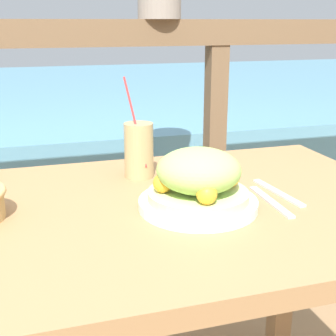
% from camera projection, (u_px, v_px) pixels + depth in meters
% --- Properties ---
extents(patio_table, '(1.14, 0.72, 0.72)m').
position_uv_depth(patio_table, '(154.00, 251.00, 1.00)').
color(patio_table, '#997047').
rests_on(patio_table, ground_plane).
extents(railing_fence, '(2.80, 0.08, 1.09)m').
position_uv_depth(railing_fence, '(97.00, 112.00, 1.66)').
color(railing_fence, brown).
rests_on(railing_fence, ground_plane).
extents(sea_backdrop, '(12.00, 4.00, 0.55)m').
position_uv_depth(sea_backdrop, '(57.00, 118.00, 4.10)').
color(sea_backdrop, '#568EA8').
rests_on(sea_backdrop, ground_plane).
extents(salad_plate, '(0.24, 0.24, 0.13)m').
position_uv_depth(salad_plate, '(198.00, 183.00, 0.95)').
color(salad_plate, white).
rests_on(salad_plate, patio_table).
extents(drink_glass, '(0.07, 0.07, 0.24)m').
position_uv_depth(drink_glass, '(139.00, 150.00, 1.14)').
color(drink_glass, tan).
rests_on(drink_glass, patio_table).
extents(fork, '(0.02, 0.18, 0.00)m').
position_uv_depth(fork, '(271.00, 201.00, 0.99)').
color(fork, silver).
rests_on(fork, patio_table).
extents(knife, '(0.03, 0.18, 0.00)m').
position_uv_depth(knife, '(278.00, 192.00, 1.04)').
color(knife, silver).
rests_on(knife, patio_table).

